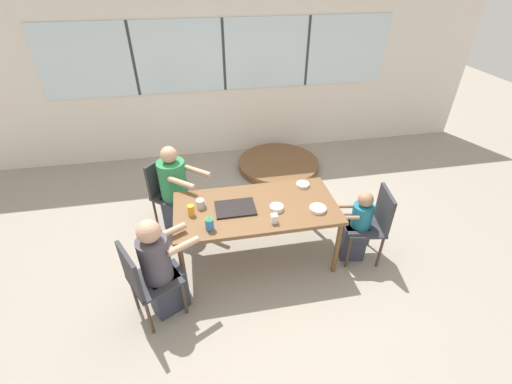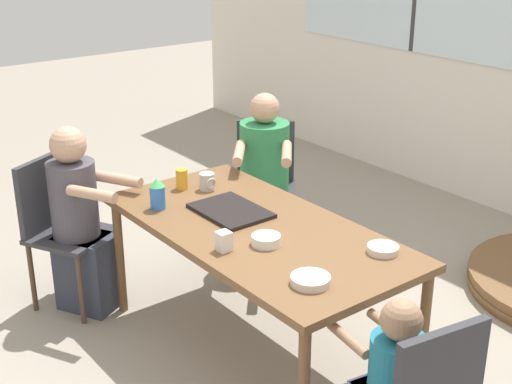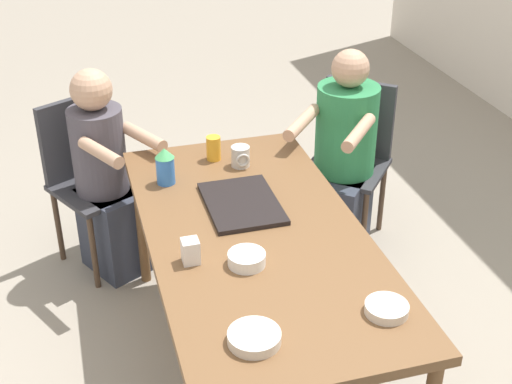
{
  "view_description": "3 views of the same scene",
  "coord_description": "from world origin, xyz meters",
  "views": [
    {
      "loc": [
        -0.51,
        -2.74,
        2.81
      ],
      "look_at": [
        0.0,
        0.0,
        0.89
      ],
      "focal_mm": 24.0,
      "sensor_mm": 36.0,
      "label": 1
    },
    {
      "loc": [
        2.52,
        -1.95,
        2.16
      ],
      "look_at": [
        0.0,
        0.0,
        0.89
      ],
      "focal_mm": 50.0,
      "sensor_mm": 36.0,
      "label": 2
    },
    {
      "loc": [
        2.22,
        -0.63,
        2.21
      ],
      "look_at": [
        0.0,
        0.0,
        0.89
      ],
      "focal_mm": 50.0,
      "sensor_mm": 36.0,
      "label": 3
    }
  ],
  "objects": [
    {
      "name": "juice_glass",
      "position": [
        -0.65,
        -0.02,
        0.77
      ],
      "size": [
        0.07,
        0.07,
        0.11
      ],
      "color": "gold",
      "rests_on": "dining_table"
    },
    {
      "name": "dining_table",
      "position": [
        0.0,
        0.0,
        0.65
      ],
      "size": [
        1.66,
        0.83,
        0.71
      ],
      "color": "brown",
      "rests_on": "ground_plane"
    },
    {
      "name": "sippy_cup",
      "position": [
        -0.49,
        -0.27,
        0.8
      ],
      "size": [
        0.08,
        0.08,
        0.17
      ],
      "color": "blue",
      "rests_on": "dining_table"
    },
    {
      "name": "bowl_white_shallow",
      "position": [
        0.6,
        -0.18,
        0.73
      ],
      "size": [
        0.17,
        0.17,
        0.04
      ],
      "color": "silver",
      "rests_on": "dining_table"
    },
    {
      "name": "chair_for_woman_green_shirt",
      "position": [
        -1.1,
        -0.58,
        0.52
      ],
      "size": [
        0.54,
        0.54,
        0.87
      ],
      "rotation": [
        0.0,
        0.0,
        -1.09
      ],
      "color": "#333338",
      "rests_on": "ground_plane"
    },
    {
      "name": "bowl_fruit",
      "position": [
        0.19,
        -0.09,
        0.73
      ],
      "size": [
        0.14,
        0.14,
        0.05
      ],
      "color": "white",
      "rests_on": "dining_table"
    },
    {
      "name": "person_woman_green_shirt",
      "position": [
        -0.96,
        -0.5,
        0.5
      ],
      "size": [
        0.54,
        0.46,
        1.08
      ],
      "rotation": [
        0.0,
        0.0,
        -1.09
      ],
      "color": "#333847",
      "rests_on": "ground_plane"
    },
    {
      "name": "chair_for_man_blue_shirt",
      "position": [
        -0.95,
        0.81,
        0.52
      ],
      "size": [
        0.56,
        0.56,
        0.87
      ],
      "rotation": [
        0.0,
        0.0,
        -2.28
      ],
      "color": "#333338",
      "rests_on": "ground_plane"
    },
    {
      "name": "food_tray_dark",
      "position": [
        -0.21,
        0.0,
        0.72
      ],
      "size": [
        0.4,
        0.29,
        0.02
      ],
      "color": "black",
      "rests_on": "dining_table"
    },
    {
      "name": "ground_plane",
      "position": [
        0.0,
        0.0,
        0.0
      ],
      "size": [
        16.0,
        16.0,
        0.0
      ],
      "primitive_type": "plane",
      "color": "gray"
    },
    {
      "name": "milk_carton_small",
      "position": [
        0.12,
        -0.28,
        0.76
      ],
      "size": [
        0.06,
        0.06,
        0.09
      ],
      "color": "silver",
      "rests_on": "dining_table"
    },
    {
      "name": "bowl_cereal",
      "position": [
        0.58,
        0.28,
        0.73
      ],
      "size": [
        0.14,
        0.14,
        0.03
      ],
      "color": "silver",
      "rests_on": "dining_table"
    },
    {
      "name": "coffee_mug",
      "position": [
        -0.55,
        0.09,
        0.76
      ],
      "size": [
        0.09,
        0.08,
        0.09
      ],
      "color": "beige",
      "rests_on": "dining_table"
    },
    {
      "name": "person_man_blue_shirt",
      "position": [
        -0.82,
        0.7,
        0.49
      ],
      "size": [
        0.63,
        0.61,
        1.1
      ],
      "rotation": [
        0.0,
        0.0,
        -2.28
      ],
      "color": "#333847",
      "rests_on": "ground_plane"
    }
  ]
}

